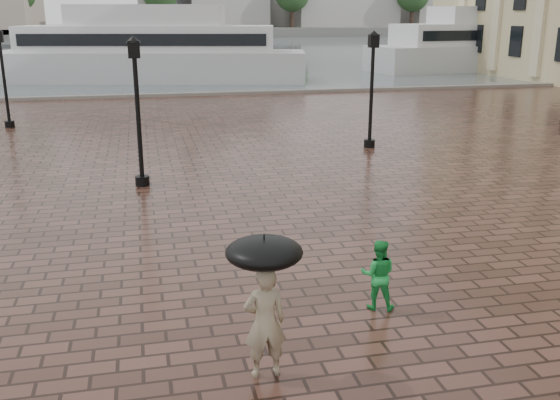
% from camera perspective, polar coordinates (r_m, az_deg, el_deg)
% --- Properties ---
extents(ground, '(300.00, 300.00, 0.00)m').
position_cam_1_polar(ground, '(12.18, 18.12, -9.29)').
color(ground, '#3A231A').
rests_on(ground, ground).
extents(harbour_water, '(240.00, 240.00, 0.00)m').
position_cam_1_polar(harbour_water, '(101.61, -9.54, 13.56)').
color(harbour_water, '#4B555B').
rests_on(harbour_water, ground).
extents(quay_edge, '(80.00, 0.60, 0.30)m').
position_cam_1_polar(quay_edge, '(42.05, -4.51, 9.59)').
color(quay_edge, slate).
rests_on(quay_edge, ground).
extents(far_shore, '(300.00, 60.00, 2.00)m').
position_cam_1_polar(far_shore, '(169.46, -11.00, 14.99)').
color(far_shore, '#4C4C47').
rests_on(far_shore, ground).
extents(street_lamps, '(15.44, 12.44, 4.40)m').
position_cam_1_polar(street_lamps, '(24.82, -10.59, 9.85)').
color(street_lamps, black).
rests_on(street_lamps, ground).
extents(adult_pedestrian, '(0.64, 0.43, 1.73)m').
position_cam_1_polar(adult_pedestrian, '(9.22, -1.41, -11.11)').
color(adult_pedestrian, '#9D8C6F').
rests_on(adult_pedestrian, ground).
extents(child_pedestrian, '(0.77, 0.69, 1.32)m').
position_cam_1_polar(child_pedestrian, '(11.43, 8.95, -6.74)').
color(child_pedestrian, green).
rests_on(child_pedestrian, ground).
extents(ferry_near, '(24.89, 10.82, 7.94)m').
position_cam_1_polar(ferry_near, '(50.99, -11.87, 13.23)').
color(ferry_near, silver).
rests_on(ferry_near, ground).
extents(ferry_far, '(24.70, 9.27, 7.91)m').
position_cam_1_polar(ferry_far, '(64.48, 18.60, 13.38)').
color(ferry_far, silver).
rests_on(ferry_far, ground).
extents(umbrella, '(1.10, 1.10, 1.15)m').
position_cam_1_polar(umbrella, '(8.77, -1.46, -4.80)').
color(umbrella, black).
rests_on(umbrella, ground).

